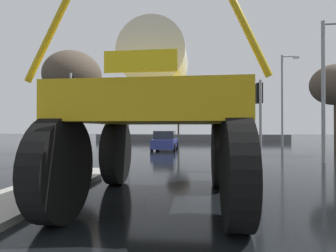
{
  "coord_description": "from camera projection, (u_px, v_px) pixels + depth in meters",
  "views": [
    {
      "loc": [
        0.61,
        0.87,
        1.74
      ],
      "look_at": [
        -0.24,
        9.16,
        1.81
      ],
      "focal_mm": 28.02,
      "sensor_mm": 36.0,
      "label": 1
    }
  ],
  "objects": [
    {
      "name": "ground_plane",
      "position": [
        185.0,
        155.0,
        17.09
      ],
      "size": [
        120.0,
        120.0,
        0.0
      ],
      "primitive_type": "plane",
      "color": "black"
    },
    {
      "name": "oversize_sprayer",
      "position": [
        159.0,
        116.0,
        6.29
      ],
      "size": [
        4.36,
        5.39,
        4.59
      ],
      "rotation": [
        0.0,
        0.0,
        1.56
      ],
      "color": "black",
      "rests_on": "ground"
    },
    {
      "name": "sedan_ahead",
      "position": [
        165.0,
        141.0,
        20.98
      ],
      "size": [
        1.91,
        4.11,
        1.52
      ],
      "rotation": [
        0.0,
        0.0,
        1.56
      ],
      "color": "navy",
      "rests_on": "ground"
    },
    {
      "name": "traffic_signal_near_left",
      "position": [
        72.0,
        99.0,
        11.63
      ],
      "size": [
        0.24,
        0.54,
        4.15
      ],
      "color": "gray",
      "rests_on": "ground"
    },
    {
      "name": "traffic_signal_near_right",
      "position": [
        260.0,
        105.0,
        10.82
      ],
      "size": [
        0.24,
        0.54,
        3.71
      ],
      "color": "gray",
      "rests_on": "ground"
    },
    {
      "name": "streetlight_near_right",
      "position": [
        327.0,
        83.0,
        13.04
      ],
      "size": [
        2.1,
        0.24,
        7.09
      ],
      "color": "gray",
      "rests_on": "ground"
    },
    {
      "name": "streetlight_far_left",
      "position": [
        130.0,
        108.0,
        29.53
      ],
      "size": [
        2.13,
        0.24,
        7.21
      ],
      "color": "gray",
      "rests_on": "ground"
    },
    {
      "name": "streetlight_far_right",
      "position": [
        283.0,
        96.0,
        24.32
      ],
      "size": [
        1.59,
        0.24,
        8.55
      ],
      "color": "gray",
      "rests_on": "ground"
    },
    {
      "name": "bare_tree_left",
      "position": [
        73.0,
        76.0,
        18.43
      ],
      "size": [
        4.01,
        4.01,
        7.16
      ],
      "color": "#473828",
      "rests_on": "ground"
    },
    {
      "name": "bare_tree_right",
      "position": [
        336.0,
        85.0,
        16.96
      ],
      "size": [
        3.11,
        3.11,
        5.89
      ],
      "color": "#473828",
      "rests_on": "ground"
    },
    {
      "name": "bare_tree_far_center",
      "position": [
        178.0,
        97.0,
        36.62
      ],
      "size": [
        3.36,
        3.36,
        7.5
      ],
      "color": "#473828",
      "rests_on": "ground"
    },
    {
      "name": "roadside_barrier",
      "position": [
        190.0,
        138.0,
        34.66
      ],
      "size": [
        25.7,
        0.24,
        0.9
      ],
      "primitive_type": "cube",
      "color": "#59595B",
      "rests_on": "ground"
    }
  ]
}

